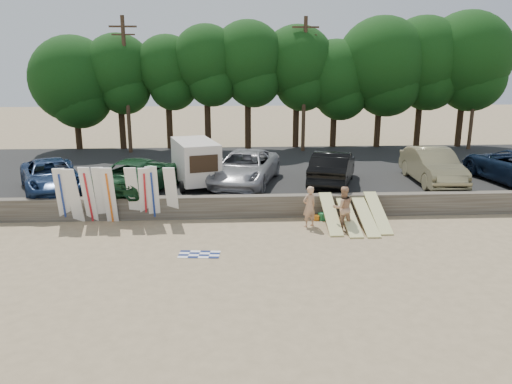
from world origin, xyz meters
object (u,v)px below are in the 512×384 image
beachgoer_b (343,208)px  cooler (323,216)px  car_0 (51,176)px  car_2 (245,168)px  box_trailer (195,161)px  beachgoer_a (309,207)px  car_1 (140,174)px  car_4 (433,166)px  car_3 (332,168)px

beachgoer_b → cooler: 1.56m
car_0 → car_2: size_ratio=0.90×
box_trailer → beachgoer_b: box_trailer is taller
car_2 → beachgoer_a: bearing=-46.7°
car_1 → car_4: bearing=-158.9°
car_0 → car_3: size_ratio=1.04×
car_0 → car_3: bearing=-22.1°
car_1 → car_2: bearing=-150.6°
car_1 → cooler: 9.09m
cooler → box_trailer: bearing=123.9°
car_3 → car_4: (5.24, 0.10, 0.03)m
cooler → beachgoer_b: bearing=-88.9°
beachgoer_b → car_2: bearing=-59.3°
cooler → car_4: bearing=7.1°
beachgoer_a → cooler: bearing=-158.5°
box_trailer → beachgoer_b: size_ratio=2.16×
box_trailer → car_2: 2.52m
car_0 → car_4: (19.10, 0.65, 0.13)m
box_trailer → car_1: size_ratio=0.68×
car_1 → car_3: (9.57, 0.61, 0.06)m
box_trailer → beachgoer_a: bearing=-58.8°
car_2 → cooler: bearing=-34.4°
beachgoer_a → cooler: 1.40m
car_0 → car_4: bearing=-22.4°
car_2 → cooler: car_2 is taller
car_2 → beachgoer_a: (2.57, -4.90, -0.65)m
car_0 → car_2: car_2 is taller
car_4 → beachgoer_a: car_4 is taller
cooler → beachgoer_a: bearing=-155.1°
car_1 → car_4: (14.81, 0.71, 0.09)m
box_trailer → car_0: box_trailer is taller
car_3 → car_4: car_4 is taller
car_2 → beachgoer_b: size_ratio=3.30×
car_1 → box_trailer: bearing=-145.6°
beachgoer_a → beachgoer_b: size_ratio=0.97×
car_0 → car_1: bearing=-25.2°
box_trailer → car_2: bearing=-10.5°
car_0 → cooler: 13.18m
car_2 → cooler: 5.41m
car_3 → car_2: bearing=13.6°
car_4 → cooler: size_ratio=14.26×
cooler → car_2: bearing=106.7°
box_trailer → cooler: size_ratio=10.43×
car_1 → car_4: size_ratio=1.07×
beachgoer_a → beachgoer_b: 1.40m
box_trailer → car_3: bearing=-17.3°
car_4 → car_2: bearing=-179.7°
beachgoer_a → box_trailer: bearing=-69.4°
car_4 → beachgoer_b: car_4 is taller
car_3 → beachgoer_a: bearing=85.8°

